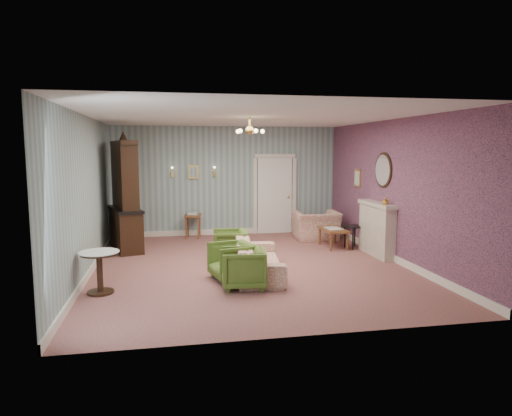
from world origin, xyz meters
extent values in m
plane|color=#935D55|center=(0.00, 0.00, 0.00)|extent=(7.00, 7.00, 0.00)
plane|color=white|center=(0.00, 0.00, 2.90)|extent=(7.00, 7.00, 0.00)
plane|color=gray|center=(0.00, 3.50, 1.45)|extent=(6.00, 0.00, 6.00)
plane|color=gray|center=(0.00, -3.50, 1.45)|extent=(6.00, 0.00, 6.00)
plane|color=gray|center=(-3.00, 0.00, 1.45)|extent=(0.00, 7.00, 7.00)
plane|color=gray|center=(3.00, 0.00, 1.45)|extent=(0.00, 7.00, 7.00)
plane|color=#BB5D6D|center=(2.98, 0.00, 1.45)|extent=(0.00, 7.00, 7.00)
imported|color=#4C6B25|center=(-0.35, -1.39, 0.36)|extent=(0.74, 0.78, 0.73)
imported|color=#4C6B25|center=(-0.47, -0.85, 0.36)|extent=(0.80, 0.83, 0.72)
imported|color=#4C6B25|center=(-0.32, 0.53, 0.35)|extent=(0.71, 0.75, 0.71)
imported|color=#A64A43|center=(0.05, -0.65, 0.40)|extent=(0.83, 2.09, 0.80)
imported|color=#A64A43|center=(2.14, 2.33, 0.48)|extent=(1.15, 0.78, 0.97)
imported|color=gold|center=(2.84, 0.00, 1.23)|extent=(0.15, 0.15, 0.15)
cube|color=maroon|center=(2.09, 2.18, 0.48)|extent=(0.41, 0.28, 0.39)
camera|label=1|loc=(-1.52, -8.67, 2.28)|focal=31.99mm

